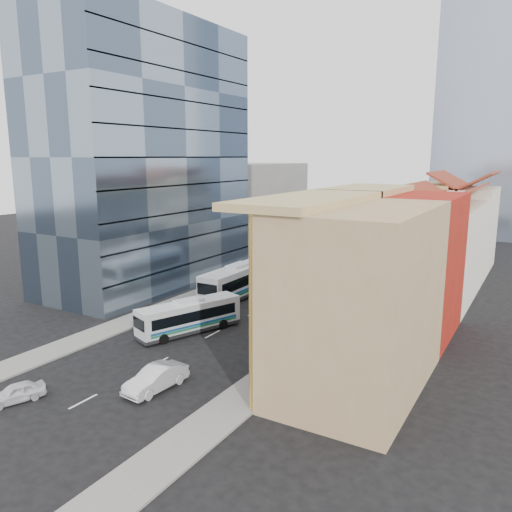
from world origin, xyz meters
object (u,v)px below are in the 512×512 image
Objects in this scene: shophouse_tan at (360,299)px; bus_left_near at (189,316)px; office_tower at (146,157)px; sedan_left at (16,393)px; bus_left_far at (239,281)px; sedan_right at (156,378)px; bus_right at (310,280)px.

shophouse_tan reaches higher than bus_left_near.
office_tower is 8.65× the size of sedan_left.
bus_left_far is at bearing 113.31° from sedan_left.
office_tower is 2.57× the size of bus_left_far.
bus_left_far is at bearing 142.70° from shophouse_tan.
bus_left_far is 22.48m from sedan_right.
bus_left_near is at bearing -101.20° from bus_right.
office_tower is (-31.00, 14.00, 9.00)m from shophouse_tan.
shophouse_tan reaches higher than bus_left_far.
sedan_left is (-5.77, -31.46, -1.17)m from bus_right.
office_tower is at bearing 155.70° from shophouse_tan.
bus_right is at bearing 101.56° from sedan_left.
sedan_right is (7.09, -21.30, -1.09)m from bus_left_far.
shophouse_tan is 22.25m from bus_right.
shophouse_tan is 4.04× the size of sedan_left.
sedan_right is (-11.16, -7.40, -5.22)m from shophouse_tan.
shophouse_tan is at bearing -24.30° from office_tower.
shophouse_tan is 16.78m from bus_left_near.
bus_left_near is 0.81× the size of bus_left_far.
sedan_left is (0.64, -27.00, -1.28)m from bus_left_far.
bus_left_near is 10.92m from sedan_right.
office_tower reaches higher than sedan_right.
bus_left_near is 11.77m from bus_left_far.
sedan_left is (13.40, -27.10, -14.41)m from office_tower.
sedan_right is (19.84, -21.40, -14.22)m from office_tower.
sedan_right reaches higher than sedan_left.
bus_right is 2.34× the size of sedan_right.
sedan_left is 0.74× the size of sedan_right.
bus_left_far is 27.04m from sedan_left.
sedan_left is at bearing -75.04° from bus_left_near.
office_tower is at bearing 163.07° from bus_left_near.
shophouse_tan is 1.20× the size of bus_left_far.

